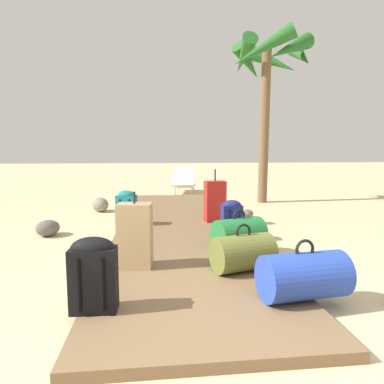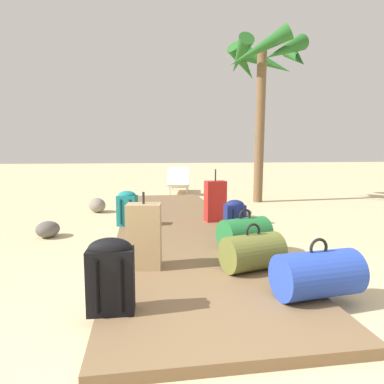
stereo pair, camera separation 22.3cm
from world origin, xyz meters
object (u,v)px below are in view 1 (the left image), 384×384
Objects in this scene: suitcase_red at (215,201)px; duffel_bag_green at (239,234)px; lounge_chair at (184,182)px; suitcase_tan at (135,235)px; palm_tree_far_right at (271,67)px; backpack_navy at (232,217)px; backpack_black at (93,272)px; backpack_teal at (127,207)px; duffel_bag_olive at (243,253)px; duffel_bag_blue at (304,276)px.

duffel_bag_green is (-0.00, -1.65, -0.15)m from suitcase_red.
lounge_chair reaches higher than duffel_bag_green.
palm_tree_far_right reaches higher than suitcase_tan.
suitcase_red is 0.98m from backpack_navy.
backpack_black is 1.01× the size of backpack_teal.
suitcase_red is (1.44, 3.07, 0.05)m from backpack_black.
duffel_bag_olive is 1.32× the size of backpack_navy.
backpack_black is at bearing -178.95° from duffel_bag_blue.
backpack_navy reaches higher than duffel_bag_olive.
backpack_navy is at bearing 84.44° from duffel_bag_green.
duffel_bag_olive is 2.37m from suitcase_red.
lounge_chair is at bearing 73.76° from backpack_teal.
backpack_black is 0.97m from suitcase_tan.
duffel_bag_olive is 1.49m from backpack_black.
backpack_black is 0.84× the size of duffel_bag_green.
duffel_bag_blue is (0.31, -0.68, 0.01)m from duffel_bag_olive.
palm_tree_far_right is at bearing -48.50° from lounge_chair.
duffel_bag_green is 5.22m from palm_tree_far_right.
suitcase_tan is 2.45m from suitcase_red.
suitcase_red is at bearing 93.56° from backpack_navy.
backpack_teal reaches higher than duffel_bag_blue.
backpack_black is 3.39m from suitcase_red.
duffel_bag_olive is at bearing -111.42° from palm_tree_far_right.
suitcase_red is 3.05m from duffel_bag_blue.
suitcase_red is at bearing 86.55° from duffel_bag_olive.
lounge_chair is (-1.82, 2.06, -2.84)m from palm_tree_far_right.
duffel_bag_olive is at bearing -93.45° from suitcase_red.
lounge_chair is at bearing 91.91° from backpack_navy.
suitcase_tan is 1.29m from duffel_bag_green.
palm_tree_far_right is at bearing 54.01° from suitcase_red.
backpack_navy is (1.26, 1.16, -0.06)m from suitcase_tan.
suitcase_red is at bearing 89.84° from duffel_bag_green.
duffel_bag_blue is at bearing -86.79° from suitcase_red.
backpack_teal is (-0.24, 2.01, -0.04)m from suitcase_tan.
suitcase_tan is 1.55× the size of backpack_navy.
duffel_bag_blue is (0.17, -3.04, -0.15)m from suitcase_red.
palm_tree_far_right is at bearing 63.70° from backpack_navy.
backpack_navy is at bearing -88.09° from lounge_chair.
backpack_navy is 0.91× the size of backpack_teal.
backpack_black is 0.35× the size of lounge_chair.
duffel_bag_green is at bearing -88.92° from lounge_chair.
duffel_bag_green is (1.44, 1.42, -0.10)m from backpack_black.
lounge_chair is (-0.18, 5.38, -0.01)m from backpack_navy.
lounge_chair is (-0.29, 7.44, 0.06)m from duffel_bag_blue.
suitcase_tan reaches higher than duffel_bag_green.
lounge_chair is at bearing 89.80° from duffel_bag_olive.
duffel_bag_green is 0.17× the size of palm_tree_far_right.
duffel_bag_blue is at bearing -61.13° from backpack_teal.
duffel_bag_green is 1.40m from duffel_bag_blue.
backpack_black is at bearing -100.05° from lounge_chair.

